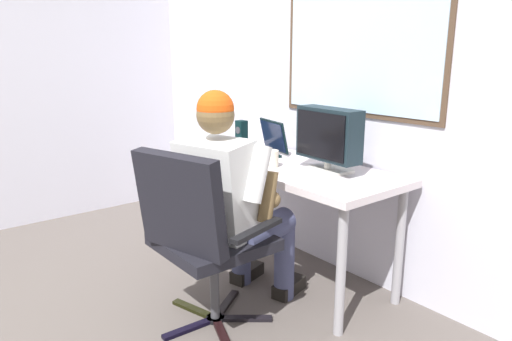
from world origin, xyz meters
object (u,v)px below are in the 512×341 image
person_seated (232,199)px  crt_monitor (328,136)px  laptop (264,145)px  desk (283,174)px  desk_speaker (241,134)px  coffee_mug (271,159)px  wine_glass (215,140)px  office_chair (199,230)px

person_seated → crt_monitor: 0.66m
person_seated → laptop: size_ratio=3.43×
desk → desk_speaker: desk_speaker is taller
crt_monitor → desk_speaker: (-0.90, 0.06, -0.11)m
crt_monitor → person_seated: bearing=-104.9°
laptop → coffee_mug: laptop is taller
wine_glass → desk_speaker: bearing=93.5°
desk → coffee_mug: 0.19m
wine_glass → crt_monitor: bearing=11.9°
person_seated → coffee_mug: (-0.14, 0.40, 0.14)m
desk → wine_glass: (-0.55, -0.14, 0.16)m
desk → coffee_mug: coffee_mug is taller
office_chair → desk_speaker: bearing=132.6°
laptop → coffee_mug: 0.37m
office_chair → coffee_mug: (-0.20, 0.64, 0.24)m
desk → wine_glass: size_ratio=13.00×
desk → laptop: 0.31m
office_chair → person_seated: size_ratio=0.78×
desk → laptop: (-0.27, 0.07, 0.14)m
office_chair → desk_speaker: size_ratio=5.04×
crt_monitor → laptop: 0.62m
person_seated → desk: bearing=109.2°
person_seated → wine_glass: 0.85m
laptop → wine_glass: bearing=-143.6°
person_seated → coffee_mug: size_ratio=12.26×
office_chair → wine_glass: (-0.80, 0.63, 0.27)m
person_seated → laptop: 0.76m
crt_monitor → laptop: (-0.60, 0.02, -0.15)m
crt_monitor → laptop: crt_monitor is taller
office_chair → wine_glass: size_ratio=8.06×
desk_speaker → wine_glass: bearing=-86.5°
office_chair → crt_monitor: 0.92m
desk → laptop: bearing=165.9°
crt_monitor → wine_glass: bearing=-168.1°
person_seated → wine_glass: (-0.74, 0.39, 0.17)m
desk → wine_glass: bearing=-165.4°
crt_monitor → wine_glass: (-0.89, -0.19, -0.13)m
office_chair → desk_speaker: 1.23m
office_chair → crt_monitor: size_ratio=2.31×
coffee_mug → person_seated: bearing=-70.5°
crt_monitor → laptop: bearing=177.8°
wine_glass → coffee_mug: wine_glass is taller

